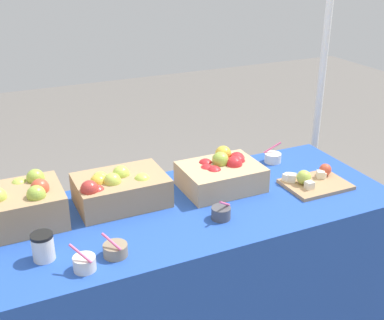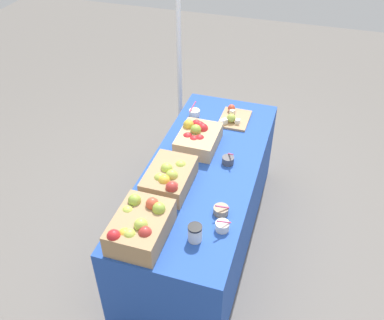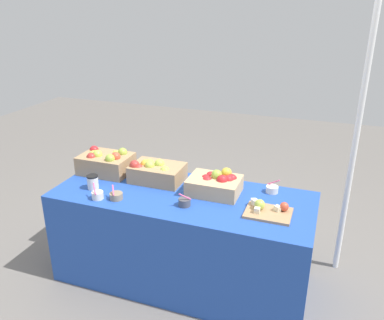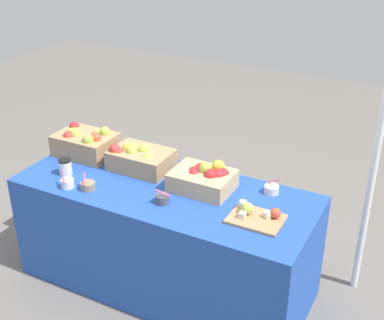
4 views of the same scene
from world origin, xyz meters
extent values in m
plane|color=slate|center=(0.00, 0.00, 0.00)|extent=(10.00, 10.00, 0.00)
cube|color=#234CAD|center=(0.00, 0.00, 0.37)|extent=(1.90, 0.76, 0.74)
cube|color=tan|center=(-0.73, 0.16, 0.81)|extent=(0.41, 0.29, 0.15)
sphere|color=#B2C64C|center=(-0.69, 0.26, 0.87)|extent=(0.08, 0.08, 0.08)
sphere|color=#B2C64C|center=(-0.85, 0.17, 0.87)|extent=(0.08, 0.08, 0.08)
sphere|color=#D14C33|center=(-0.62, 0.13, 0.90)|extent=(0.08, 0.08, 0.08)
sphere|color=#B2332D|center=(-0.82, 0.10, 0.88)|extent=(0.08, 0.08, 0.08)
sphere|color=gold|center=(-0.85, 0.20, 0.87)|extent=(0.08, 0.08, 0.08)
sphere|color=#B2C64C|center=(-0.78, 0.13, 0.90)|extent=(0.08, 0.08, 0.08)
sphere|color=#99B742|center=(-0.62, 0.24, 0.90)|extent=(0.08, 0.08, 0.08)
sphere|color=#99B742|center=(-0.64, 0.08, 0.90)|extent=(0.08, 0.08, 0.08)
sphere|color=red|center=(-0.89, 0.25, 0.88)|extent=(0.08, 0.08, 0.08)
cube|color=tan|center=(-0.27, 0.16, 0.81)|extent=(0.40, 0.28, 0.13)
sphere|color=#B2332D|center=(-0.42, 0.08, 0.88)|extent=(0.08, 0.08, 0.08)
sphere|color=#B2332D|center=(-0.39, 0.09, 0.85)|extent=(0.08, 0.08, 0.08)
sphere|color=#B2C64C|center=(-0.35, 0.19, 0.86)|extent=(0.08, 0.08, 0.08)
sphere|color=#B2C64C|center=(-0.26, 0.18, 0.87)|extent=(0.08, 0.08, 0.08)
sphere|color=gold|center=(-0.37, 0.15, 0.87)|extent=(0.08, 0.08, 0.08)
sphere|color=#B2C64C|center=(-0.18, 0.11, 0.85)|extent=(0.08, 0.08, 0.08)
sphere|color=#B2C64C|center=(-0.31, 0.12, 0.88)|extent=(0.08, 0.08, 0.08)
cube|color=tan|center=(0.21, 0.10, 0.80)|extent=(0.37, 0.28, 0.12)
sphere|color=red|center=(0.33, 0.15, 0.84)|extent=(0.08, 0.08, 0.08)
sphere|color=red|center=(0.14, 0.12, 0.83)|extent=(0.08, 0.08, 0.08)
sphere|color=red|center=(0.16, 0.17, 0.83)|extent=(0.08, 0.08, 0.08)
sphere|color=red|center=(0.28, 0.09, 0.86)|extent=(0.08, 0.08, 0.08)
sphere|color=#99B742|center=(0.22, 0.13, 0.87)|extent=(0.08, 0.08, 0.08)
sphere|color=red|center=(0.31, 0.12, 0.85)|extent=(0.08, 0.08, 0.08)
sphere|color=red|center=(0.27, 0.17, 0.83)|extent=(0.08, 0.08, 0.08)
sphere|color=red|center=(0.16, 0.08, 0.83)|extent=(0.08, 0.08, 0.08)
sphere|color=gold|center=(0.28, 0.20, 0.87)|extent=(0.08, 0.08, 0.08)
cube|color=tan|center=(0.64, -0.08, 0.75)|extent=(0.30, 0.23, 0.02)
cube|color=beige|center=(0.53, 0.00, 0.78)|extent=(0.05, 0.05, 0.04)
cube|color=beige|center=(0.71, -0.05, 0.77)|extent=(0.03, 0.03, 0.03)
cube|color=beige|center=(0.54, -0.02, 0.78)|extent=(0.06, 0.06, 0.04)
cube|color=beige|center=(0.57, -0.12, 0.78)|extent=(0.04, 0.04, 0.04)
cube|color=beige|center=(0.69, -0.04, 0.78)|extent=(0.05, 0.05, 0.04)
sphere|color=#D14C33|center=(0.74, -0.03, 0.79)|extent=(0.06, 0.06, 0.06)
sphere|color=#B2C64C|center=(0.58, -0.06, 0.79)|extent=(0.07, 0.07, 0.07)
cylinder|color=gray|center=(-0.41, -0.23, 0.76)|extent=(0.09, 0.09, 0.05)
cylinder|color=#EA598C|center=(-0.43, -0.24, 0.81)|extent=(0.06, 0.08, 0.05)
cylinder|color=silver|center=(0.61, 0.25, 0.76)|extent=(0.09, 0.09, 0.05)
cylinder|color=#EA598C|center=(0.62, 0.27, 0.82)|extent=(0.10, 0.04, 0.06)
cylinder|color=#4C4C51|center=(0.08, -0.16, 0.77)|extent=(0.08, 0.08, 0.05)
cylinder|color=#EA598C|center=(0.09, -0.17, 0.82)|extent=(0.08, 0.06, 0.06)
cylinder|color=silver|center=(-0.54, -0.27, 0.77)|extent=(0.08, 0.08, 0.05)
cylinder|color=#EA598C|center=(-0.55, -0.28, 0.82)|extent=(0.07, 0.08, 0.06)
cylinder|color=silver|center=(-0.66, -0.14, 0.79)|extent=(0.08, 0.08, 0.10)
cylinder|color=black|center=(-0.66, -0.14, 0.84)|extent=(0.08, 0.08, 0.01)
cylinder|color=white|center=(1.14, 0.56, 1.13)|extent=(0.04, 0.04, 2.27)
camera|label=1|loc=(-0.82, -1.79, 1.84)|focal=46.61mm
camera|label=2|loc=(-2.22, -0.61, 2.61)|focal=39.55mm
camera|label=3|loc=(0.95, -2.41, 2.05)|focal=37.12mm
camera|label=4|loc=(1.49, -2.46, 2.38)|focal=49.64mm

